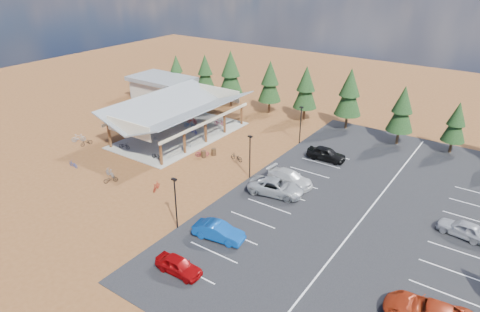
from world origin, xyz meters
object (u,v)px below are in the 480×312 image
at_px(bike_9, 78,138).
at_px(bike_2, 189,124).
at_px(bike_7, 219,122).
at_px(bike_8, 86,142).
at_px(trash_bin_1, 214,152).
at_px(bike_10, 73,164).
at_px(bike_pavilion, 179,109).
at_px(bike_5, 187,143).
at_px(bike_1, 156,139).
at_px(bike_3, 192,120).
at_px(car_8, 463,229).
at_px(car_0, 179,265).
at_px(trash_bin_0, 204,154).
at_px(lamp_post_1, 250,154).
at_px(bike_13, 110,173).
at_px(bike_0, 124,146).
at_px(outbuilding, 162,87).
at_px(bike_16, 237,157).
at_px(car_1, 219,231).
at_px(lamp_post_0, 176,200).
at_px(bike_11, 156,186).
at_px(bike_6, 194,131).
at_px(car_4, 326,154).
at_px(car_3, 290,178).
at_px(bike_12, 111,179).
at_px(lamp_post_2, 301,122).
at_px(car_2, 276,187).
at_px(bike_4, 157,156).
at_px(bike_15, 202,153).

bearing_deg(bike_9, bike_2, -90.14).
distance_m(bike_7, bike_8, 18.73).
relative_size(trash_bin_1, bike_10, 0.58).
relative_size(bike_pavilion, bike_5, 12.73).
bearing_deg(bike_9, bike_10, 174.92).
xyz_separation_m(bike_1, bike_7, (3.06, 9.96, -0.03)).
height_order(bike_3, car_8, car_8).
distance_m(bike_8, car_0, 29.63).
relative_size(trash_bin_0, bike_10, 0.58).
xyz_separation_m(lamp_post_1, bike_13, (-13.19, -8.83, -2.48)).
height_order(bike_1, bike_5, bike_1).
relative_size(bike_0, bike_13, 0.98).
relative_size(bike_0, bike_3, 0.87).
bearing_deg(trash_bin_1, bike_10, -133.30).
distance_m(bike_8, car_8, 45.03).
relative_size(outbuilding, bike_16, 5.93).
height_order(bike_10, car_1, car_1).
relative_size(lamp_post_0, bike_11, 3.24).
distance_m(lamp_post_0, bike_8, 24.10).
relative_size(bike_6, car_1, 0.34).
bearing_deg(bike_6, car_4, -66.90).
xyz_separation_m(bike_8, bike_10, (4.22, -5.06, -0.03)).
bearing_deg(car_3, bike_1, 94.99).
bearing_deg(car_0, bike_2, 37.87).
height_order(trash_bin_0, bike_6, bike_6).
xyz_separation_m(bike_pavilion, outbuilding, (-14.00, 11.00, -1.80)).
xyz_separation_m(bike_13, car_3, (17.67, 10.06, 0.31)).
height_order(bike_10, bike_11, bike_11).
relative_size(bike_12, car_4, 0.33).
xyz_separation_m(bike_5, bike_12, (-0.50, -12.21, -0.15)).
height_order(bike_9, bike_10, bike_9).
height_order(bike_1, bike_3, bike_3).
relative_size(bike_8, bike_9, 0.92).
distance_m(lamp_post_2, bike_7, 13.07).
xyz_separation_m(bike_pavilion, lamp_post_1, (15.00, -5.00, -0.85)).
height_order(bike_0, car_4, car_4).
bearing_deg(bike_3, bike_7, -69.53).
distance_m(lamp_post_1, bike_5, 12.02).
xyz_separation_m(bike_9, bike_16, (20.94, 7.34, -0.06)).
height_order(lamp_post_0, bike_1, lamp_post_0).
bearing_deg(car_1, car_8, -62.89).
distance_m(bike_11, car_0, 13.86).
relative_size(lamp_post_0, car_4, 1.08).
bearing_deg(bike_3, car_3, -114.87).
distance_m(outbuilding, car_2, 37.65).
bearing_deg(bike_7, bike_4, 166.18).
bearing_deg(car_0, bike_1, 47.11).
height_order(bike_15, car_1, car_1).
bearing_deg(bike_13, bike_15, 158.00).
bearing_deg(car_2, bike_2, 53.88).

